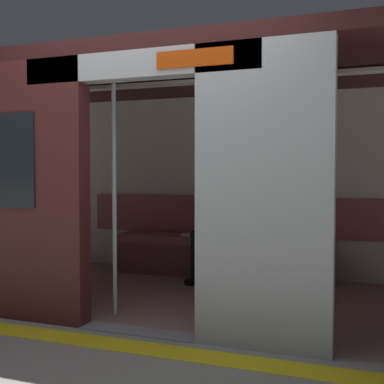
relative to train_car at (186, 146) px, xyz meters
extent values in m
plane|color=gray|center=(-0.06, 1.11, -1.45)|extent=(60.00, 60.00, 0.00)
cube|color=yellow|center=(-0.06, 1.41, -1.45)|extent=(8.00, 0.24, 0.01)
cube|color=#ADAFB5|center=(-1.00, 1.13, -0.41)|extent=(0.94, 0.12, 2.09)
cube|color=black|center=(-1.00, 1.14, -0.16)|extent=(0.52, 0.02, 0.55)
cube|color=#ADAFB5|center=(-0.06, 1.11, 0.54)|extent=(1.88, 0.16, 0.20)
cube|color=#BF3F0C|center=(-0.53, 1.20, 0.54)|extent=(0.56, 0.02, 0.12)
cube|color=#351515|center=(-0.06, -0.08, 0.70)|extent=(6.40, 2.55, 0.12)
cube|color=gray|center=(-0.06, -0.08, -1.45)|extent=(6.08, 2.39, 0.01)
cube|color=silver|center=(-0.06, -1.27, -0.41)|extent=(6.08, 0.10, 2.09)
cube|color=#935156|center=(-0.06, -1.21, -0.77)|extent=(3.52, 0.06, 0.45)
cube|color=white|center=(-0.06, -0.08, 0.61)|extent=(4.48, 0.16, 0.03)
cube|color=gray|center=(-0.06, 1.11, -1.45)|extent=(0.94, 0.19, 0.01)
cube|color=#935156|center=(-0.06, -0.99, -1.04)|extent=(2.50, 0.44, 0.09)
cube|color=brown|center=(-0.06, -0.79, -1.27)|extent=(2.50, 0.04, 0.37)
cube|color=pink|center=(-0.02, -0.97, -0.74)|extent=(0.40, 0.27, 0.50)
sphere|color=#8C664C|center=(-0.02, -0.97, -0.40)|extent=(0.21, 0.21, 0.21)
sphere|color=#997F59|center=(-0.02, -0.98, -0.36)|extent=(0.19, 0.19, 0.19)
cylinder|color=pink|center=(-0.25, -0.91, -0.71)|extent=(0.08, 0.08, 0.44)
cylinder|color=pink|center=(0.22, -0.97, -0.71)|extent=(0.08, 0.08, 0.44)
cylinder|color=black|center=(-0.08, -0.76, -0.94)|extent=(0.19, 0.41, 0.14)
cylinder|color=black|center=(0.10, -0.78, -0.94)|extent=(0.19, 0.41, 0.14)
cylinder|color=black|center=(-0.06, -0.56, -1.20)|extent=(0.10, 0.10, 0.42)
cylinder|color=black|center=(0.12, -0.59, -1.20)|extent=(0.10, 0.10, 0.42)
cube|color=black|center=(-0.05, -0.51, -1.42)|extent=(0.13, 0.23, 0.06)
cube|color=black|center=(0.13, -0.54, -1.42)|extent=(0.13, 0.23, 0.06)
cube|color=black|center=(-0.37, -0.96, -0.91)|extent=(0.26, 0.14, 0.17)
cube|color=black|center=(-0.37, -0.89, -0.92)|extent=(0.02, 0.01, 0.14)
cube|color=silver|center=(0.31, -0.96, -0.98)|extent=(0.19, 0.25, 0.03)
cylinder|color=silver|center=(0.35, 0.76, -0.42)|extent=(0.04, 0.04, 2.07)
cylinder|color=silver|center=(-0.47, 0.74, -0.42)|extent=(0.04, 0.04, 2.07)
camera|label=1|loc=(-1.76, 4.50, -0.23)|focal=47.49mm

